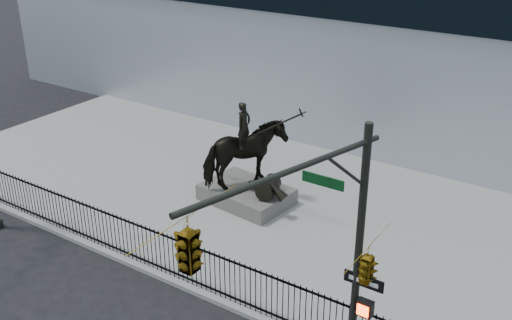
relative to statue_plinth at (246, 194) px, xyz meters
The scene contains 7 objects.
ground 6.67m from the statue_plinth, 86.25° to the right, with size 120.00×120.00×0.00m, color black.
plaza 0.68m from the statue_plinth, 39.68° to the left, with size 30.00×12.00×0.15m, color #969693.
building 13.97m from the statue_plinth, 88.13° to the left, with size 44.00×14.00×9.00m, color #AFB8BF.
picket_fence 5.42m from the statue_plinth, 85.38° to the right, with size 22.10×0.10×1.50m.
statue_plinth is the anchor object (origin of this frame).
equestrian_statue 1.61m from the statue_plinth, ahead, with size 4.21×2.83×3.58m.
traffic_signal_right 11.90m from the statue_plinth, 51.39° to the right, with size 2.17×6.86×7.00m.
Camera 1 is at (11.30, -10.33, 11.20)m, focal length 42.00 mm.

